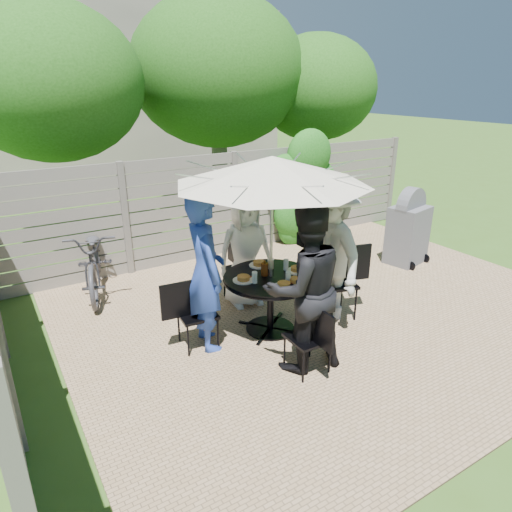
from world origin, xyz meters
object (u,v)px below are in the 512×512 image
chair_left (197,327)px  person_right (330,253)px  coffee_cup (271,264)px  umbrella (272,170)px  chair_right (336,296)px  person_left (205,272)px  plate_extra (295,281)px  glass_right (286,265)px  plate_front (284,286)px  person_back (245,251)px  chair_back (242,281)px  bbq_grill (408,230)px  plate_left (243,279)px  person_front (304,289)px  plate_right (297,270)px  glass_left (255,277)px  plate_back (259,264)px  syrup_jug (265,269)px  glass_front (288,277)px  chair_front (308,351)px  bicycle (95,259)px  patio_table (271,293)px

chair_left → person_right: person_right is taller
coffee_cup → umbrella: bearing=-122.9°
chair_left → chair_right: 1.93m
coffee_cup → person_left: bearing=-175.1°
umbrella → plate_extra: umbrella is taller
glass_right → plate_front: bearing=-127.6°
person_back → chair_right: 1.37m
chair_back → person_right: size_ratio=0.51×
plate_front → glass_right: 0.53m
bbq_grill → plate_left: bearing=177.7°
person_front → plate_right: (0.48, 0.77, -0.16)m
umbrella → chair_back: 2.01m
umbrella → person_back: 1.50m
umbrella → chair_left: size_ratio=2.95×
person_front → umbrella: bearing=-90.0°
plate_right → plate_extra: bearing=-129.4°
glass_left → plate_back: bearing=52.4°
person_front → plate_extra: 0.58m
person_left → plate_back: bearing=-66.6°
chair_back → person_back: person_back is taller
chair_left → plate_right: size_ratio=3.39×
chair_left → plate_extra: size_ratio=3.67×
chair_back → chair_left: (-1.09, -0.81, -0.02)m
chair_right → syrup_jug: size_ratio=6.25×
plate_front → glass_front: size_ratio=1.86×
chair_back → chair_front: bearing=-5.3°
person_left → person_right: person_left is taller
chair_back → bbq_grill: bearing=88.5°
plate_extra → syrup_jug: (-0.19, 0.38, 0.06)m
plate_back → syrup_jug: 0.32m
chair_left → plate_extra: chair_left is taller
chair_right → plate_left: chair_right is taller
chair_front → syrup_jug: bearing=-4.0°
chair_front → plate_back: (0.19, 1.31, 0.53)m
bicycle → bbq_grill: size_ratio=1.45×
plate_back → bicycle: 2.60m
patio_table → plate_right: size_ratio=5.05×
person_right → glass_front: (-0.76, -0.15, -0.11)m
chair_front → chair_right: size_ratio=0.85×
person_back → chair_right: bearing=-40.7°
person_back → coffee_cup: (0.01, -0.62, 0.02)m
plate_extra → person_front: bearing=-117.2°
patio_table → chair_right: bearing=-8.6°
person_back → plate_left: bearing=-113.4°
chair_left → person_left: person_left is taller
plate_front → patio_table: bearing=81.6°
person_front → patio_table: bearing=-90.0°
person_left → person_right: size_ratio=1.01×
patio_table → person_back: size_ratio=0.82×
chair_left → glass_right: (1.23, -0.08, 0.56)m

